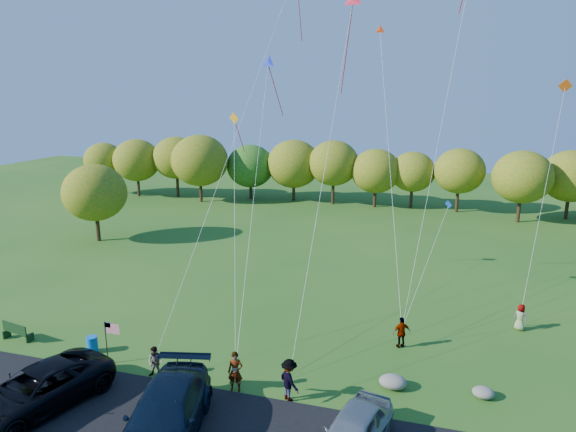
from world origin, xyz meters
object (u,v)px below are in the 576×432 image
(flyer_a, at_px, (235,372))
(minivan_dark, at_px, (38,389))
(flyer_c, at_px, (289,380))
(flyer_e, at_px, (520,317))
(park_bench, at_px, (16,331))
(flyer_d, at_px, (402,332))
(flyer_b, at_px, (155,362))
(trash_barrel, at_px, (92,344))
(minivan_navy, at_px, (165,416))

(flyer_a, bearing_deg, minivan_dark, -163.98)
(flyer_a, height_order, flyer_c, flyer_c)
(flyer_e, xyz_separation_m, park_bench, (-26.28, -9.11, -0.21))
(minivan_dark, xyz_separation_m, flyer_a, (7.45, 3.66, 0.00))
(flyer_c, distance_m, flyer_e, 14.70)
(park_bench, bearing_deg, flyer_d, 24.67)
(flyer_b, xyz_separation_m, park_bench, (-9.14, 1.09, -0.22))
(minivan_dark, xyz_separation_m, park_bench, (-5.74, 4.75, -0.39))
(flyer_a, relative_size, flyer_e, 1.23)
(minivan_dark, bearing_deg, flyer_d, 51.30)
(minivan_dark, relative_size, flyer_b, 4.13)
(flyer_b, relative_size, park_bench, 0.83)
(flyer_b, bearing_deg, flyer_d, 25.23)
(flyer_b, bearing_deg, trash_barrel, 160.45)
(flyer_c, distance_m, trash_barrel, 11.03)
(park_bench, relative_size, trash_barrel, 2.17)
(flyer_d, bearing_deg, flyer_a, 12.67)
(minivan_navy, xyz_separation_m, flyer_b, (-2.74, 3.89, -0.27))
(flyer_e, relative_size, trash_barrel, 1.80)
(flyer_a, relative_size, flyer_b, 1.23)
(flyer_e, xyz_separation_m, trash_barrel, (-21.53, -9.02, -0.34))
(minivan_dark, xyz_separation_m, flyer_b, (3.40, 3.66, -0.17))
(flyer_e, bearing_deg, minivan_dark, 64.40)
(minivan_dark, distance_m, park_bench, 7.46)
(minivan_navy, relative_size, trash_barrel, 7.88)
(flyer_b, bearing_deg, minivan_dark, -137.44)
(flyer_a, distance_m, flyer_d, 9.23)
(minivan_dark, height_order, flyer_e, minivan_dark)
(flyer_b, distance_m, trash_barrel, 4.56)
(flyer_e, height_order, park_bench, flyer_e)
(flyer_e, distance_m, trash_barrel, 23.35)
(flyer_b, distance_m, flyer_e, 19.95)
(flyer_a, relative_size, flyer_c, 0.98)
(minivan_navy, relative_size, flyer_a, 3.57)
(flyer_c, bearing_deg, flyer_d, -84.45)
(flyer_b, distance_m, flyer_d, 12.53)
(minivan_dark, distance_m, flyer_c, 10.61)
(minivan_navy, distance_m, trash_barrel, 8.77)
(flyer_a, relative_size, flyer_d, 1.11)
(park_bench, xyz_separation_m, trash_barrel, (4.75, 0.09, -0.12))
(flyer_e, height_order, trash_barrel, flyer_e)
(flyer_c, height_order, flyer_e, flyer_c)
(minivan_dark, height_order, flyer_a, flyer_a)
(flyer_c, xyz_separation_m, park_bench, (-15.70, 1.09, -0.41))
(trash_barrel, bearing_deg, flyer_d, 18.27)
(flyer_a, xyz_separation_m, flyer_e, (13.09, 10.20, -0.17))
(minivan_navy, bearing_deg, flyer_a, 58.25)
(park_bench, bearing_deg, flyer_c, 6.32)
(minivan_dark, bearing_deg, park_bench, 156.98)
(flyer_c, relative_size, flyer_e, 1.26)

